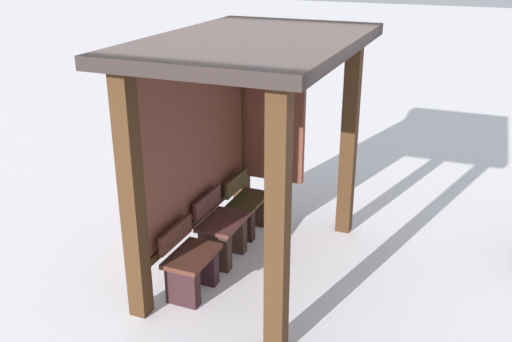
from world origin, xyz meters
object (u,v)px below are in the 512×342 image
(bench_left_inside, at_px, (191,267))
(bench_right_inside, at_px, (247,210))
(bus_shelter, at_px, (242,99))
(bench_center_inside, at_px, (222,234))

(bench_left_inside, distance_m, bench_right_inside, 1.42)
(bus_shelter, distance_m, bench_left_inside, 1.75)
(bus_shelter, distance_m, bench_right_inside, 1.68)
(bench_right_inside, bearing_deg, bench_center_inside, -179.88)
(bus_shelter, xyz_separation_m, bench_left_inside, (-0.81, 0.22, -1.53))
(bench_left_inside, distance_m, bench_center_inside, 0.71)
(bench_center_inside, relative_size, bench_right_inside, 1.06)
(bench_left_inside, relative_size, bench_center_inside, 0.95)
(bench_right_inside, bearing_deg, bus_shelter, -160.65)
(bench_right_inside, bearing_deg, bench_left_inside, -179.97)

